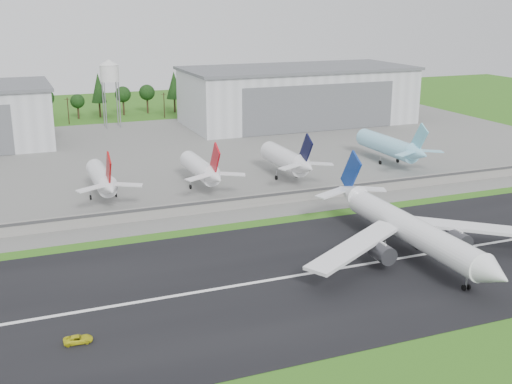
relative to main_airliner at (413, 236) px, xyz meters
name	(u,v)px	position (x,y,z in m)	size (l,w,h in m)	color
ground	(310,298)	(-28.91, -9.56, -4.89)	(600.00, 600.00, 0.00)	#2A6B19
runway	(288,277)	(-28.91, 0.44, -4.84)	(320.00, 60.00, 0.10)	black
runway_centerline	(288,277)	(-28.91, 0.44, -4.78)	(220.00, 1.00, 0.02)	white
apron	(159,158)	(-28.91, 110.44, -4.84)	(320.00, 150.00, 0.10)	slate
blast_fence	(217,205)	(-28.91, 45.42, -3.09)	(240.00, 0.61, 3.50)	gray
hangar_east	(297,95)	(46.09, 155.35, 7.73)	(102.00, 47.00, 25.20)	silver
water_tower	(109,71)	(-33.91, 175.44, 19.66)	(8.40, 8.40, 29.40)	#99999E
utility_poles	(118,121)	(-28.91, 190.44, -4.89)	(230.00, 3.00, 12.00)	black
treeline	(113,116)	(-28.91, 205.44, -4.89)	(320.00, 16.00, 22.00)	black
main_airliner	(413,236)	(0.00, 0.00, 0.00)	(57.29, 59.04, 18.17)	white
ground_vehicle	(78,339)	(-70.87, -10.56, -4.15)	(2.13, 4.62, 1.28)	gold
parked_jet_red_a	(103,179)	(-54.60, 66.96, 1.06)	(7.36, 31.29, 16.44)	silver
parked_jet_red_b	(203,170)	(-25.87, 66.97, 1.11)	(7.36, 31.29, 16.50)	white
parked_jet_navy	(289,160)	(1.60, 67.03, 1.51)	(7.36, 31.29, 16.92)	silver
parked_jet_skyblue	(392,146)	(42.02, 72.03, 1.44)	(7.36, 37.29, 16.90)	#8CD4F2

